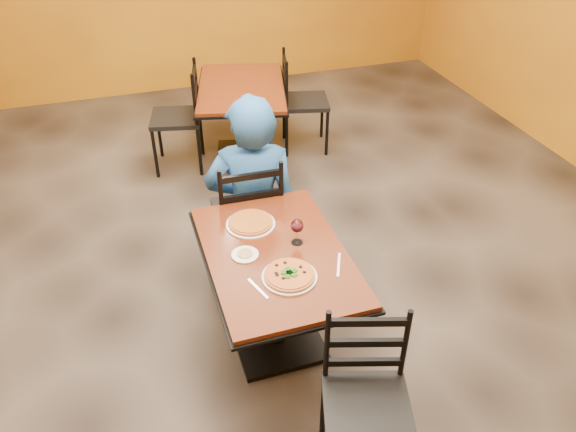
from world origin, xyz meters
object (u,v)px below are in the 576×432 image
object	(u,v)px
pizza_main	(289,275)
wine_glass	(297,230)
chair_second_right	(305,102)
diner	(252,188)
plate_far	(251,224)
pizza_far	(251,222)
table_second	(242,105)
plate_main	(289,277)
side_plate	(245,255)
chair_main_far	(247,213)
table_main	(276,278)
chair_main_near	(367,409)
chair_second_left	(176,118)

from	to	relation	value
pizza_main	wine_glass	distance (m)	0.33
chair_second_right	diner	size ratio (longest dim) A/B	0.71
wine_glass	plate_far	bearing A→B (deg)	130.05
pizza_main	pizza_far	size ratio (longest dim) A/B	1.01
table_second	wine_glass	distance (m)	2.50
table_second	pizza_far	size ratio (longest dim) A/B	4.99
plate_main	side_plate	bearing A→B (deg)	125.16
plate_main	table_second	bearing A→B (deg)	81.50
plate_far	pizza_far	size ratio (longest dim) A/B	1.11
plate_main	wine_glass	bearing A→B (deg)	63.93
chair_main_far	plate_main	distance (m)	1.06
wine_glass	chair_main_far	bearing A→B (deg)	99.99
table_main	plate_main	world-z (taller)	plate_main
chair_main_near	table_main	bearing A→B (deg)	117.08
chair_main_near	plate_far	bearing A→B (deg)	117.74
pizza_far	side_plate	bearing A→B (deg)	-110.96
chair_main_far	pizza_far	size ratio (longest dim) A/B	3.59
chair_main_far	diner	distance (m)	0.21
chair_second_right	wine_glass	xyz separation A→B (m)	(-0.92, -2.47, 0.34)
chair_second_right	plate_far	bearing A→B (deg)	166.20
chair_second_left	plate_far	distance (m)	2.22
chair_second_left	plate_far	bearing A→B (deg)	16.81
chair_main_far	pizza_far	distance (m)	0.56
wine_glass	side_plate	bearing A→B (deg)	-175.96
table_main	side_plate	xyz separation A→B (m)	(-0.18, 0.03, 0.20)
chair_main_far	pizza_main	world-z (taller)	chair_main_far
table_second	chair_main_far	world-z (taller)	chair_main_far
side_plate	pizza_main	bearing A→B (deg)	-54.84
plate_main	diner	bearing A→B (deg)	86.74
chair_main_far	pizza_main	size ratio (longest dim) A/B	3.54
plate_main	pizza_main	bearing A→B (deg)	0.00
chair_second_left	chair_main_near	bearing A→B (deg)	19.14
pizza_main	diner	bearing A→B (deg)	86.74
table_main	wine_glass	world-z (taller)	wine_glass
chair_main_far	side_plate	size ratio (longest dim) A/B	6.28
chair_main_near	pizza_main	size ratio (longest dim) A/B	3.32
chair_second_left	side_plate	size ratio (longest dim) A/B	6.36
table_main	side_plate	bearing A→B (deg)	169.69
pizza_far	chair_main_far	bearing A→B (deg)	79.74
table_main	table_second	distance (m)	2.56
pizza_far	pizza_main	bearing A→B (deg)	-81.91
pizza_main	side_plate	world-z (taller)	pizza_main
chair_main_near	chair_second_left	bearing A→B (deg)	113.79
chair_main_far	side_plate	world-z (taller)	chair_main_far
chair_second_right	plate_main	bearing A→B (deg)	172.45
chair_main_far	diner	bearing A→B (deg)	-178.61
table_second	plate_far	world-z (taller)	plate_far
plate_far	table_second	bearing A→B (deg)	77.49
table_main	wine_glass	size ratio (longest dim) A/B	6.83
table_second	chair_main_near	distance (m)	3.50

